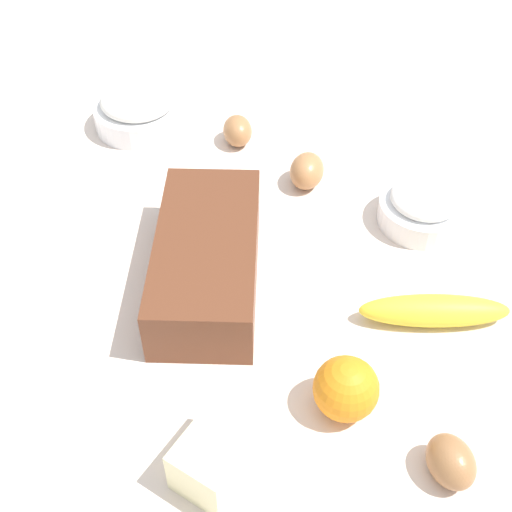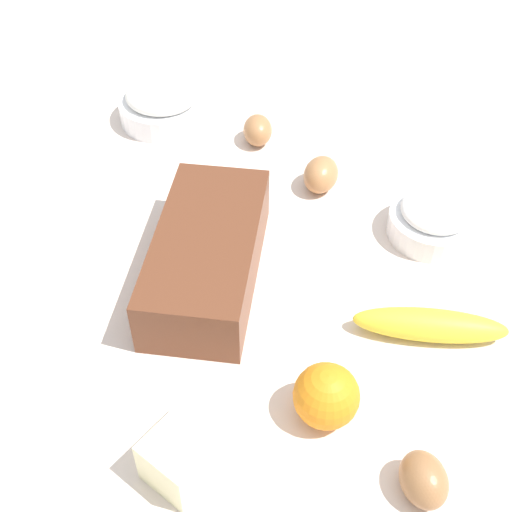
{
  "view_description": "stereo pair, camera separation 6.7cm",
  "coord_description": "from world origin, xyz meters",
  "px_view_note": "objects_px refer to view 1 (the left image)",
  "views": [
    {
      "loc": [
        0.61,
        0.17,
        0.66
      ],
      "look_at": [
        0.0,
        0.0,
        0.04
      ],
      "focal_mm": 47.26,
      "sensor_mm": 36.0,
      "label": 1
    },
    {
      "loc": [
        0.58,
        0.23,
        0.66
      ],
      "look_at": [
        0.0,
        0.0,
        0.04
      ],
      "focal_mm": 47.26,
      "sensor_mm": 36.0,
      "label": 2
    }
  ],
  "objects_px": {
    "butter_block": "(217,455)",
    "egg_beside_bowl": "(451,462)",
    "flour_bowl": "(139,109)",
    "egg_near_butter": "(237,131)",
    "orange_fruit": "(346,389)",
    "loaf_pan": "(207,258)",
    "sugar_bowl": "(423,207)",
    "banana": "(434,311)",
    "egg_loose": "(307,171)"
  },
  "relations": [
    {
      "from": "butter_block",
      "to": "egg_beside_bowl",
      "type": "bearing_deg",
      "value": 104.8
    },
    {
      "from": "flour_bowl",
      "to": "egg_near_butter",
      "type": "relative_size",
      "value": 2.42
    },
    {
      "from": "orange_fruit",
      "to": "loaf_pan",
      "type": "bearing_deg",
      "value": -125.01
    },
    {
      "from": "flour_bowl",
      "to": "egg_near_butter",
      "type": "bearing_deg",
      "value": 88.95
    },
    {
      "from": "butter_block",
      "to": "egg_beside_bowl",
      "type": "distance_m",
      "value": 0.24
    },
    {
      "from": "loaf_pan",
      "to": "sugar_bowl",
      "type": "height_order",
      "value": "loaf_pan"
    },
    {
      "from": "loaf_pan",
      "to": "banana",
      "type": "height_order",
      "value": "loaf_pan"
    },
    {
      "from": "loaf_pan",
      "to": "sugar_bowl",
      "type": "xyz_separation_m",
      "value": [
        -0.2,
        0.26,
        -0.01
      ]
    },
    {
      "from": "sugar_bowl",
      "to": "banana",
      "type": "height_order",
      "value": "sugar_bowl"
    },
    {
      "from": "sugar_bowl",
      "to": "banana",
      "type": "distance_m",
      "value": 0.19
    },
    {
      "from": "loaf_pan",
      "to": "orange_fruit",
      "type": "relative_size",
      "value": 4.09
    },
    {
      "from": "loaf_pan",
      "to": "sugar_bowl",
      "type": "relative_size",
      "value": 2.36
    },
    {
      "from": "egg_near_butter",
      "to": "butter_block",
      "type": "bearing_deg",
      "value": 14.88
    },
    {
      "from": "flour_bowl",
      "to": "butter_block",
      "type": "distance_m",
      "value": 0.67
    },
    {
      "from": "banana",
      "to": "orange_fruit",
      "type": "bearing_deg",
      "value": -28.47
    },
    {
      "from": "flour_bowl",
      "to": "loaf_pan",
      "type": "bearing_deg",
      "value": 36.06
    },
    {
      "from": "orange_fruit",
      "to": "butter_block",
      "type": "relative_size",
      "value": 0.82
    },
    {
      "from": "sugar_bowl",
      "to": "butter_block",
      "type": "height_order",
      "value": "sugar_bowl"
    },
    {
      "from": "egg_loose",
      "to": "banana",
      "type": "bearing_deg",
      "value": 43.29
    },
    {
      "from": "butter_block",
      "to": "sugar_bowl",
      "type": "bearing_deg",
      "value": 160.16
    },
    {
      "from": "butter_block",
      "to": "flour_bowl",
      "type": "bearing_deg",
      "value": -150.26
    },
    {
      "from": "loaf_pan",
      "to": "sugar_bowl",
      "type": "distance_m",
      "value": 0.33
    },
    {
      "from": "egg_beside_bowl",
      "to": "egg_loose",
      "type": "height_order",
      "value": "egg_loose"
    },
    {
      "from": "orange_fruit",
      "to": "egg_loose",
      "type": "distance_m",
      "value": 0.41
    },
    {
      "from": "egg_near_butter",
      "to": "sugar_bowl",
      "type": "bearing_deg",
      "value": 69.56
    },
    {
      "from": "loaf_pan",
      "to": "flour_bowl",
      "type": "height_order",
      "value": "loaf_pan"
    },
    {
      "from": "orange_fruit",
      "to": "butter_block",
      "type": "distance_m",
      "value": 0.16
    },
    {
      "from": "loaf_pan",
      "to": "banana",
      "type": "xyz_separation_m",
      "value": [
        -0.01,
        0.3,
        -0.02
      ]
    },
    {
      "from": "egg_beside_bowl",
      "to": "egg_loose",
      "type": "bearing_deg",
      "value": -150.1
    },
    {
      "from": "sugar_bowl",
      "to": "egg_beside_bowl",
      "type": "height_order",
      "value": "sugar_bowl"
    },
    {
      "from": "egg_beside_bowl",
      "to": "orange_fruit",
      "type": "bearing_deg",
      "value": -112.5
    },
    {
      "from": "orange_fruit",
      "to": "egg_loose",
      "type": "xyz_separation_m",
      "value": [
        -0.39,
        -0.13,
        -0.01
      ]
    },
    {
      "from": "egg_loose",
      "to": "sugar_bowl",
      "type": "bearing_deg",
      "value": 77.43
    },
    {
      "from": "loaf_pan",
      "to": "butter_block",
      "type": "xyz_separation_m",
      "value": [
        0.26,
        0.1,
        -0.01
      ]
    },
    {
      "from": "orange_fruit",
      "to": "egg_beside_bowl",
      "type": "bearing_deg",
      "value": 67.5
    },
    {
      "from": "banana",
      "to": "butter_block",
      "type": "relative_size",
      "value": 2.11
    },
    {
      "from": "flour_bowl",
      "to": "egg_near_butter",
      "type": "height_order",
      "value": "flour_bowl"
    },
    {
      "from": "butter_block",
      "to": "egg_beside_bowl",
      "type": "xyz_separation_m",
      "value": [
        -0.06,
        0.23,
        -0.01
      ]
    },
    {
      "from": "butter_block",
      "to": "egg_beside_bowl",
      "type": "relative_size",
      "value": 1.46
    },
    {
      "from": "flour_bowl",
      "to": "sugar_bowl",
      "type": "height_order",
      "value": "flour_bowl"
    },
    {
      "from": "egg_near_butter",
      "to": "egg_beside_bowl",
      "type": "bearing_deg",
      "value": 36.95
    },
    {
      "from": "sugar_bowl",
      "to": "butter_block",
      "type": "xyz_separation_m",
      "value": [
        0.46,
        -0.16,
        0.0
      ]
    },
    {
      "from": "banana",
      "to": "egg_beside_bowl",
      "type": "distance_m",
      "value": 0.21
    },
    {
      "from": "flour_bowl",
      "to": "butter_block",
      "type": "relative_size",
      "value": 1.7
    },
    {
      "from": "loaf_pan",
      "to": "egg_loose",
      "type": "xyz_separation_m",
      "value": [
        -0.24,
        0.08,
        -0.02
      ]
    },
    {
      "from": "sugar_bowl",
      "to": "orange_fruit",
      "type": "bearing_deg",
      "value": -8.45
    },
    {
      "from": "banana",
      "to": "egg_loose",
      "type": "relative_size",
      "value": 2.76
    },
    {
      "from": "loaf_pan",
      "to": "banana",
      "type": "relative_size",
      "value": 1.6
    },
    {
      "from": "banana",
      "to": "orange_fruit",
      "type": "height_order",
      "value": "orange_fruit"
    },
    {
      "from": "loaf_pan",
      "to": "egg_near_butter",
      "type": "relative_size",
      "value": 4.79
    }
  ]
}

